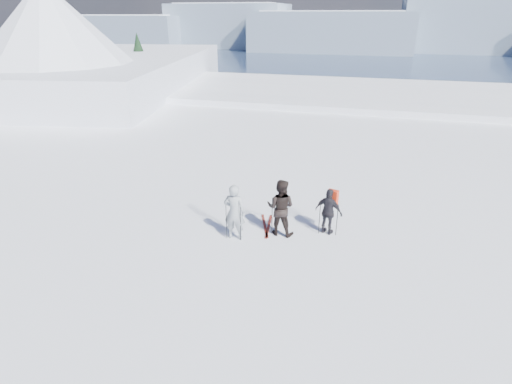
# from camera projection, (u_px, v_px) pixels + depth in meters

# --- Properties ---
(lake_basin) EXTENTS (820.00, 820.00, 71.62)m
(lake_basin) POSITION_uv_depth(u_px,v_px,m) (345.00, 161.00, 39.56)
(lake_basin) COLOR white
(lake_basin) RESTS_ON ground
(far_mountain_range) EXTENTS (770.00, 110.00, 53.00)m
(far_mountain_range) POSITION_uv_depth(u_px,v_px,m) (402.00, 28.00, 406.51)
(far_mountain_range) COLOR slate
(far_mountain_range) RESTS_ON ground
(near_ridge) EXTENTS (31.37, 35.68, 25.62)m
(near_ridge) POSITION_uv_depth(u_px,v_px,m) (102.00, 117.00, 43.97)
(near_ridge) COLOR white
(near_ridge) RESTS_ON ground
(skier_grey) EXTENTS (0.72, 0.48, 1.96)m
(skier_grey) POSITION_uv_depth(u_px,v_px,m) (234.00, 212.00, 13.14)
(skier_grey) COLOR gray
(skier_grey) RESTS_ON ground
(skier_dark) EXTENTS (1.02, 0.83, 2.00)m
(skier_dark) POSITION_uv_depth(u_px,v_px,m) (280.00, 207.00, 13.41)
(skier_dark) COLOR black
(skier_dark) RESTS_ON ground
(skier_pack) EXTENTS (1.05, 0.69, 1.65)m
(skier_pack) POSITION_uv_depth(u_px,v_px,m) (329.00, 212.00, 13.49)
(skier_pack) COLOR black
(skier_pack) RESTS_ON ground
(backpack) EXTENTS (0.40, 0.30, 0.53)m
(backpack) POSITION_uv_depth(u_px,v_px,m) (334.00, 180.00, 13.23)
(backpack) COLOR red
(backpack) RESTS_ON skier_pack
(ski_poles) EXTENTS (3.57, 1.20, 1.36)m
(ski_poles) POSITION_uv_depth(u_px,v_px,m) (280.00, 220.00, 13.41)
(ski_poles) COLOR black
(ski_poles) RESTS_ON ground
(skis_loose) EXTENTS (0.66, 1.70, 0.03)m
(skis_loose) POSITION_uv_depth(u_px,v_px,m) (267.00, 226.00, 14.26)
(skis_loose) COLOR black
(skis_loose) RESTS_ON ground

